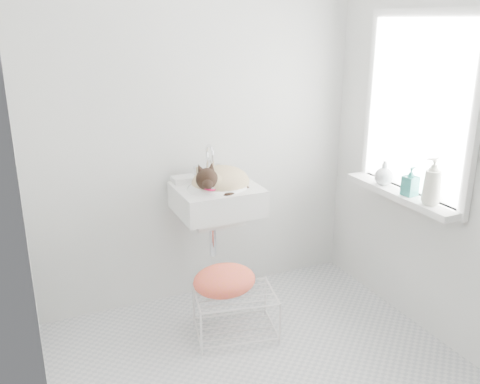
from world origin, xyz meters
name	(u,v)px	position (x,y,z in m)	size (l,w,h in m)	color
floor	(265,372)	(0.00, 0.00, 0.00)	(2.20, 2.00, 0.02)	silver
back_wall	(198,116)	(0.00, 1.00, 1.25)	(2.20, 0.02, 2.50)	silver
right_wall	(445,131)	(1.10, 0.00, 1.25)	(0.02, 2.00, 2.50)	silver
left_wall	(18,178)	(-1.10, 0.00, 1.25)	(0.02, 2.00, 2.50)	silver
window_glass	(419,108)	(1.09, 0.20, 1.35)	(0.01, 0.80, 1.00)	white
window_frame	(417,108)	(1.07, 0.20, 1.35)	(0.04, 0.90, 1.10)	white
windowsill	(400,194)	(1.01, 0.20, 0.83)	(0.16, 0.88, 0.04)	white
sink	(217,186)	(0.02, 0.74, 0.85)	(0.51, 0.45, 0.20)	white
faucet	(206,158)	(0.02, 0.92, 0.99)	(0.19, 0.13, 0.19)	silver
cat	(220,181)	(0.04, 0.72, 0.89)	(0.44, 0.38, 0.25)	tan
wire_rack	(235,313)	(0.00, 0.40, 0.15)	(0.47, 0.33, 0.28)	silver
towel	(224,288)	(-0.06, 0.43, 0.31)	(0.39, 0.27, 0.16)	orange
bottle_a	(430,204)	(1.00, -0.05, 0.85)	(0.09, 0.09, 0.23)	silver
bottle_b	(409,195)	(1.00, 0.12, 0.85)	(0.08, 0.08, 0.17)	#287C74
bottle_c	(383,184)	(1.00, 0.35, 0.85)	(0.12, 0.12, 0.15)	silver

